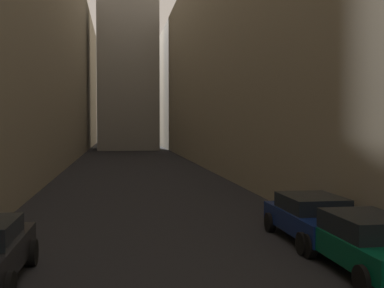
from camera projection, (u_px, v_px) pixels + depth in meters
ground_plane at (135, 167)px, 40.65m from camera, size 264.00×264.00×0.00m
building_block_left at (3, 44)px, 40.62m from camera, size 10.62×108.00×20.41m
building_block_right at (258, 62)px, 43.91m from camera, size 11.12×108.00×18.19m
parked_car_right_third at (366, 242)px, 11.54m from camera, size 1.87×4.22×1.39m
parked_car_right_far at (313, 217)px, 14.73m from camera, size 1.98×4.29×1.36m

